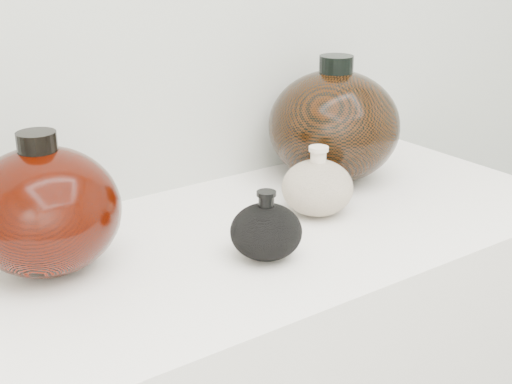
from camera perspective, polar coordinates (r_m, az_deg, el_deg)
black_gourd_vase at (r=1.04m, az=0.82°, el=-3.15°), size 0.14×0.14×0.10m
cream_gourd_vase at (r=1.20m, az=4.93°, el=0.40°), size 0.13×0.13×0.12m
left_round_pot at (r=1.03m, az=-16.56°, el=-1.41°), size 0.28×0.28×0.20m
right_round_pot at (r=1.36m, az=6.25°, el=5.31°), size 0.27×0.27×0.24m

